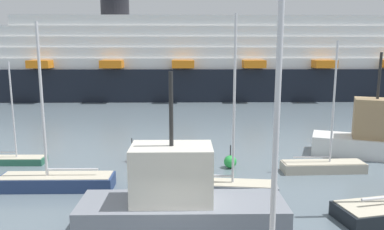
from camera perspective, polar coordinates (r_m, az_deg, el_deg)
sailboat_1 at (r=20.85m, az=-20.20°, el=-9.42°), size 6.00×1.84×8.57m
sailboat_2 at (r=26.43m, az=-26.10°, el=-6.10°), size 4.29×1.33×6.49m
sailboat_5 at (r=23.59m, az=19.60°, el=-7.30°), size 5.01×1.74×7.73m
sailboat_6 at (r=18.83m, az=5.00°, el=-10.93°), size 5.30×1.55×8.86m
fishing_boat_1 at (r=15.55m, az=-2.14°, el=-12.64°), size 8.62×3.08×6.38m
fishing_boat_2 at (r=27.95m, az=26.89°, el=-3.21°), size 9.11×5.15×7.05m
channel_buoy_0 at (r=24.50m, az=-9.20°, el=-6.38°), size 0.63×0.63×1.56m
channel_buoy_2 at (r=23.06m, az=5.92°, el=-7.17°), size 0.79×0.79×1.44m
cruise_ship at (r=56.45m, az=3.46°, el=8.00°), size 82.90×17.03×16.06m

